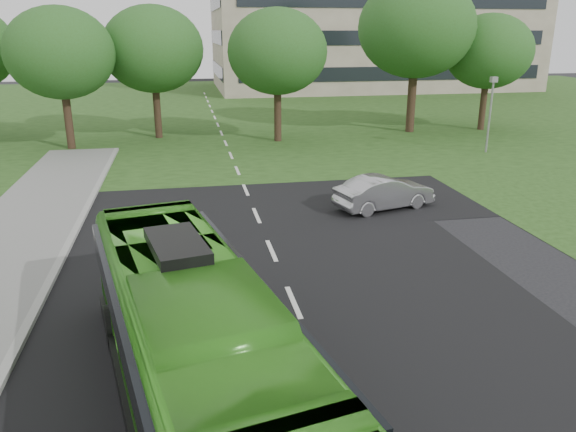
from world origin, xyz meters
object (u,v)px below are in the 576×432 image
Objects in this scene: tree_park_a at (60,53)px; sedan at (384,192)px; camera_pole at (491,104)px; tree_park_e at (489,52)px; bus at (194,345)px; tree_park_d at (416,28)px; tree_park_b at (153,49)px; tree_park_c at (277,52)px.

tree_park_a is 2.01× the size of sedan.
sedan is at bearing -121.17° from camera_pole.
sedan is 0.94× the size of camera_pole.
tree_park_e reaches higher than bus.
sedan is at bearing -115.43° from tree_park_d.
tree_park_b is 2.06× the size of sedan.
bus is 2.42× the size of camera_pole.
sedan is (10.12, -19.03, -5.39)m from tree_park_b.
tree_park_d is 21.12m from sedan.
tree_park_e reaches higher than sedan.
tree_park_d is at bearing 4.69° from tree_park_a.
bus is 29.31m from camera_pole.
tree_park_c is (13.71, 0.12, -0.01)m from tree_park_a.
tree_park_b reaches higher than bus.
tree_park_b is 22.21m from sedan.
tree_park_a is 0.78× the size of bus.
tree_park_e is (16.30, 1.71, -0.15)m from tree_park_c.
camera_pole is (12.33, -6.20, -2.98)m from tree_park_c.
tree_park_c reaches higher than bus.
tree_park_c is 0.80× the size of tree_park_d.
tree_park_d is (10.50, 1.86, 1.52)m from tree_park_c.
tree_park_c is at bearing 65.25° from bus.
tree_park_d is 9.41m from camera_pole.
tree_park_c is 10.77m from tree_park_d.
tree_park_b reaches higher than tree_park_e.
tree_park_d is at bearing -41.41° from sedan.
tree_park_c is at bearing -19.02° from tree_park_b.
tree_park_a is 29.71m from bus.
bus is (7.20, -28.48, -4.44)m from tree_park_a.
tree_park_a is 1.03× the size of tree_park_e.
tree_park_a is 1.00× the size of tree_park_c.
camera_pole is at bearing -26.69° from tree_park_c.
sedan is (8.42, 12.40, -0.85)m from bus.
tree_park_b is 1.94× the size of camera_pole.
tree_park_a is 23.03m from sedan.
tree_park_b is 1.03× the size of tree_park_c.
bus is at bearing -126.97° from tree_park_e.
tree_park_b is 22.65m from camera_pole.
camera_pole is (10.42, 10.00, 2.29)m from sedan.
tree_park_d is at bearing 10.04° from tree_park_c.
bus is (1.69, -31.43, -4.54)m from tree_park_b.
tree_park_a reaches higher than tree_park_e.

